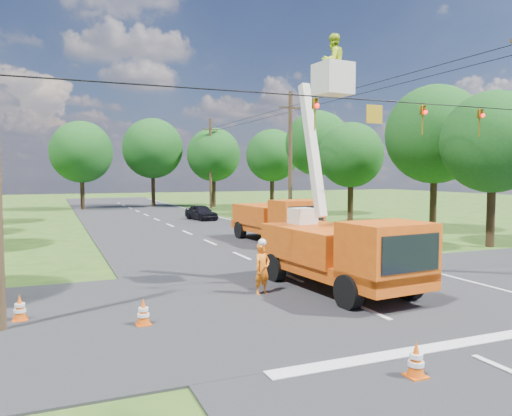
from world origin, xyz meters
name	(u,v)px	position (x,y,z in m)	size (l,w,h in m)	color
ground	(187,233)	(0.00, 20.00, 0.00)	(140.00, 140.00, 0.00)	#264A16
road_main	(187,233)	(0.00, 20.00, 0.00)	(12.00, 100.00, 0.06)	black
road_cross	(330,295)	(0.00, 2.00, 0.00)	(56.00, 10.00, 0.07)	black
stop_bar	(450,347)	(0.00, -3.20, 0.00)	(9.00, 0.45, 0.02)	silver
edge_line	(266,230)	(5.60, 20.00, 0.00)	(0.12, 90.00, 0.02)	silver
bucket_truck	(340,237)	(0.59, 2.37, 1.80)	(3.15, 6.87, 8.53)	#D8570F
second_truck	(277,219)	(3.62, 13.87, 1.30)	(3.10, 6.87, 2.50)	#D8570F
ground_worker	(262,269)	(-2.00, 2.90, 0.84)	(0.61, 0.40, 1.68)	orange
distant_car	(201,212)	(3.44, 28.53, 0.65)	(1.53, 3.81, 1.30)	black
traffic_cone_0	(416,360)	(-1.87, -4.28, 0.36)	(0.38, 0.38, 0.71)	#E1510B
traffic_cone_2	(279,256)	(0.77, 7.52, 0.36)	(0.38, 0.38, 0.71)	#E1510B
traffic_cone_3	(272,244)	(2.09, 11.10, 0.36)	(0.38, 0.38, 0.71)	#E1510B
traffic_cone_4	(143,312)	(-6.13, 1.03, 0.36)	(0.38, 0.38, 0.71)	#E1510B
traffic_cone_5	(20,308)	(-9.08, 2.70, 0.36)	(0.38, 0.38, 0.71)	#E1510B
traffic_cone_7	(264,231)	(3.92, 16.33, 0.36)	(0.38, 0.38, 0.71)	#E1510B
pole_right_mid	(290,157)	(8.50, 22.00, 5.11)	(1.80, 0.30, 10.00)	#4C3823
pole_right_far	(211,163)	(8.50, 42.00, 5.11)	(1.80, 0.30, 10.00)	#4C3823
signal_span	(390,114)	(2.23, 1.99, 5.88)	(18.00, 0.29, 1.07)	black
tree_right_a	(493,142)	(13.50, 8.00, 5.56)	(5.40, 5.40, 8.28)	#382616
tree_right_b	(435,135)	(15.00, 14.00, 6.43)	(6.40, 6.40, 9.65)	#382616
tree_right_c	(351,155)	(13.20, 21.00, 5.31)	(5.00, 5.00, 7.83)	#382616
tree_right_d	(318,143)	(14.80, 29.00, 6.68)	(6.00, 6.00, 9.70)	#382616
tree_right_e	(272,156)	(13.80, 37.00, 5.81)	(5.60, 5.60, 8.63)	#382616
tree_far_a	(81,152)	(-5.00, 45.00, 6.19)	(6.60, 6.60, 9.50)	#382616
tree_far_b	(153,148)	(3.00, 47.00, 6.81)	(7.00, 7.00, 10.32)	#382616
tree_far_c	(214,155)	(9.50, 44.00, 6.06)	(6.20, 6.20, 9.18)	#382616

